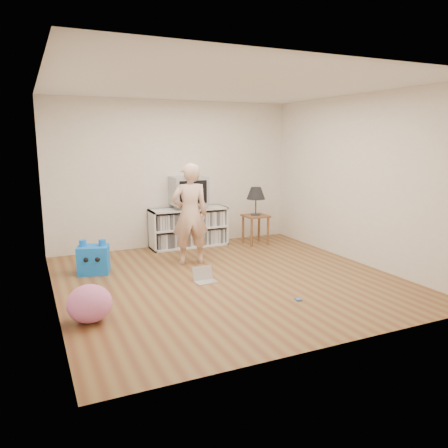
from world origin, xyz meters
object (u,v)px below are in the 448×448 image
Objects in this scene: dvd_deck at (188,206)px; plush_pink at (89,304)px; laptop at (204,277)px; media_unit at (188,227)px; person at (190,214)px; crt_tv at (188,191)px; plush_blue at (94,259)px; side_table at (256,222)px; table_lamp at (256,194)px.

dvd_deck is 0.95× the size of plush_pink.
dvd_deck reaches higher than laptop.
media_unit is 0.89× the size of person.
crt_tv is 2.22m from plush_blue.
person reaches higher than side_table.
crt_tv is at bearing -90.00° from media_unit.
dvd_deck is at bearing -90.00° from media_unit.
media_unit reaches higher than side_table.
table_lamp is 1.08× the size of plush_pink.
plush_blue is at bearing -168.66° from table_lamp.
table_lamp is (1.18, -0.37, -0.08)m from crt_tv.
table_lamp is at bearing -17.31° from crt_tv.
side_table is at bearing 0.00° from table_lamp.
plush_pink is at bearing -159.84° from laptop.
person is 2.48m from plush_pink.
crt_tv is at bearing 44.07° from plush_blue.
plush_blue is 1.78m from plush_pink.
person is at bearing -108.57° from media_unit.
laptop is (-0.51, -1.98, -0.68)m from dvd_deck.
crt_tv is 1.17× the size of table_lamp.
crt_tv is 1.09× the size of side_table.
plush_blue is at bearing 4.06° from person.
plush_blue is (-1.46, 0.10, -0.57)m from person.
dvd_deck reaches higher than plush_blue.
laptop is at bearing -104.29° from dvd_deck.
table_lamp is 4.12m from plush_pink.
media_unit is 2.08m from laptop.
crt_tv is 2.26m from laptop.
media_unit reaches higher than plush_pink.
dvd_deck is 1.27m from side_table.
laptop is (-0.14, -0.91, -0.73)m from person.
dvd_deck is (0.00, -0.02, 0.39)m from media_unit.
media_unit is 2.72× the size of table_lamp.
side_table is 1.08× the size of plush_blue.
person is at bearing -155.44° from table_lamp.
person is (-0.37, -1.09, 0.43)m from media_unit.
dvd_deck is 0.29× the size of person.
plush_pink is at bearing -127.69° from media_unit.
crt_tv is at bearing 162.69° from table_lamp.
media_unit is 2.55× the size of side_table.
side_table is 2.36m from laptop.
media_unit is 1.37m from table_lamp.
person is at bearing -155.44° from side_table.
laptop is at bearing -104.19° from media_unit.
plush_pink is at bearing -144.40° from side_table.
plush_pink is at bearing -144.40° from table_lamp.
plush_pink is at bearing -127.88° from crt_tv.
person is at bearing 76.65° from laptop.
crt_tv reaches higher than plush_blue.
table_lamp is at bearing 39.19° from laptop.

